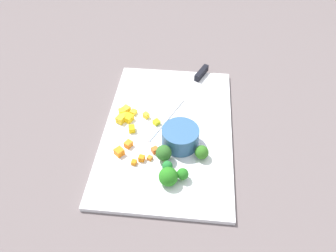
# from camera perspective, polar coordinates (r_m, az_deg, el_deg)

# --- Properties ---
(ground_plane) EXTENTS (4.00, 4.00, 0.00)m
(ground_plane) POSITION_cam_1_polar(r_m,az_deg,el_deg) (0.87, -0.00, -1.00)
(ground_plane) COLOR #685C5D
(cutting_board) EXTENTS (0.50, 0.33, 0.01)m
(cutting_board) POSITION_cam_1_polar(r_m,az_deg,el_deg) (0.87, -0.00, -0.73)
(cutting_board) COLOR white
(cutting_board) RESTS_ON ground_plane
(prep_bowl) EXTENTS (0.09, 0.09, 0.05)m
(prep_bowl) POSITION_cam_1_polar(r_m,az_deg,el_deg) (0.81, 2.14, -1.89)
(prep_bowl) COLOR #345F8E
(prep_bowl) RESTS_ON cutting_board
(chef_knife) EXTENTS (0.32, 0.16, 0.02)m
(chef_knife) POSITION_cam_1_polar(r_m,az_deg,el_deg) (0.98, 3.79, 6.68)
(chef_knife) COLOR silver
(chef_knife) RESTS_ON cutting_board
(carrot_dice_0) EXTENTS (0.01, 0.01, 0.01)m
(carrot_dice_0) POSITION_cam_1_polar(r_m,az_deg,el_deg) (0.79, -5.88, -6.25)
(carrot_dice_0) COLOR orange
(carrot_dice_0) RESTS_ON cutting_board
(carrot_dice_1) EXTENTS (0.02, 0.02, 0.01)m
(carrot_dice_1) POSITION_cam_1_polar(r_m,az_deg,el_deg) (0.81, -2.29, -4.15)
(carrot_dice_1) COLOR orange
(carrot_dice_1) RESTS_ON cutting_board
(carrot_dice_2) EXTENTS (0.02, 0.02, 0.01)m
(carrot_dice_2) POSITION_cam_1_polar(r_m,az_deg,el_deg) (0.82, -6.84, -3.11)
(carrot_dice_2) COLOR orange
(carrot_dice_2) RESTS_ON cutting_board
(carrot_dice_3) EXTENTS (0.02, 0.02, 0.01)m
(carrot_dice_3) POSITION_cam_1_polar(r_m,az_deg,el_deg) (0.79, -4.57, -5.57)
(carrot_dice_3) COLOR orange
(carrot_dice_3) RESTS_ON cutting_board
(carrot_dice_4) EXTENTS (0.01, 0.01, 0.01)m
(carrot_dice_4) POSITION_cam_1_polar(r_m,az_deg,el_deg) (0.80, -3.17, -5.52)
(carrot_dice_4) COLOR orange
(carrot_dice_4) RESTS_ON cutting_board
(carrot_dice_5) EXTENTS (0.03, 0.03, 0.02)m
(carrot_dice_5) POSITION_cam_1_polar(r_m,az_deg,el_deg) (0.81, -8.40, -4.42)
(carrot_dice_5) COLOR orange
(carrot_dice_5) RESTS_ON cutting_board
(pepper_dice_0) EXTENTS (0.02, 0.02, 0.01)m
(pepper_dice_0) POSITION_cam_1_polar(r_m,az_deg,el_deg) (0.87, -1.99, 0.61)
(pepper_dice_0) COLOR yellow
(pepper_dice_0) RESTS_ON cutting_board
(pepper_dice_1) EXTENTS (0.02, 0.02, 0.01)m
(pepper_dice_1) POSITION_cam_1_polar(r_m,az_deg,el_deg) (0.86, -6.25, -0.50)
(pepper_dice_1) COLOR yellow
(pepper_dice_1) RESTS_ON cutting_board
(pepper_dice_2) EXTENTS (0.03, 0.03, 0.02)m
(pepper_dice_2) POSITION_cam_1_polar(r_m,az_deg,el_deg) (0.89, -6.85, 1.38)
(pepper_dice_2) COLOR yellow
(pepper_dice_2) RESTS_ON cutting_board
(pepper_dice_3) EXTENTS (0.03, 0.03, 0.01)m
(pepper_dice_3) POSITION_cam_1_polar(r_m,az_deg,el_deg) (0.91, -7.21, 2.91)
(pepper_dice_3) COLOR yellow
(pepper_dice_3) RESTS_ON cutting_board
(pepper_dice_4) EXTENTS (0.03, 0.03, 0.02)m
(pepper_dice_4) POSITION_cam_1_polar(r_m,az_deg,el_deg) (0.88, -8.17, 1.14)
(pepper_dice_4) COLOR yellow
(pepper_dice_4) RESTS_ON cutting_board
(pepper_dice_5) EXTENTS (0.02, 0.02, 0.01)m
(pepper_dice_5) POSITION_cam_1_polar(r_m,az_deg,el_deg) (0.90, -5.95, 2.39)
(pepper_dice_5) COLOR yellow
(pepper_dice_5) RESTS_ON cutting_board
(pepper_dice_6) EXTENTS (0.02, 0.02, 0.02)m
(pepper_dice_6) POSITION_cam_1_polar(r_m,az_deg,el_deg) (0.89, -7.67, 1.72)
(pepper_dice_6) COLOR yellow
(pepper_dice_6) RESTS_ON cutting_board
(pepper_dice_7) EXTENTS (0.02, 0.02, 0.02)m
(pepper_dice_7) POSITION_cam_1_polar(r_m,az_deg,el_deg) (0.89, -3.79, 1.84)
(pepper_dice_7) COLOR yellow
(pepper_dice_7) RESTS_ON cutting_board
(pepper_dice_8) EXTENTS (0.02, 0.02, 0.02)m
(pepper_dice_8) POSITION_cam_1_polar(r_m,az_deg,el_deg) (0.90, -7.89, 2.39)
(pepper_dice_8) COLOR yellow
(pepper_dice_8) RESTS_ON cutting_board
(broccoli_floret_0) EXTENTS (0.04, 0.04, 0.04)m
(broccoli_floret_0) POSITION_cam_1_polar(r_m,az_deg,el_deg) (0.74, 0.05, -8.72)
(broccoli_floret_0) COLOR #8ABA59
(broccoli_floret_0) RESTS_ON cutting_board
(broccoli_floret_1) EXTENTS (0.02, 0.02, 0.03)m
(broccoli_floret_1) POSITION_cam_1_polar(r_m,az_deg,el_deg) (0.76, -0.11, -6.94)
(broccoli_floret_1) COLOR #8BB86B
(broccoli_floret_1) RESTS_ON cutting_board
(broccoli_floret_2) EXTENTS (0.03, 0.03, 0.03)m
(broccoli_floret_2) POSITION_cam_1_polar(r_m,az_deg,el_deg) (0.75, 2.54, -8.28)
(broccoli_floret_2) COLOR #97BD65
(broccoli_floret_2) RESTS_ON cutting_board
(broccoli_floret_3) EXTENTS (0.03, 0.03, 0.03)m
(broccoli_floret_3) POSITION_cam_1_polar(r_m,az_deg,el_deg) (0.79, 5.81, -4.54)
(broccoli_floret_3) COLOR #89BB65
(broccoli_floret_3) RESTS_ON cutting_board
(broccoli_floret_4) EXTENTS (0.04, 0.04, 0.04)m
(broccoli_floret_4) POSITION_cam_1_polar(r_m,az_deg,el_deg) (0.78, -0.66, -4.69)
(broccoli_floret_4) COLOR #89BC56
(broccoli_floret_4) RESTS_ON cutting_board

